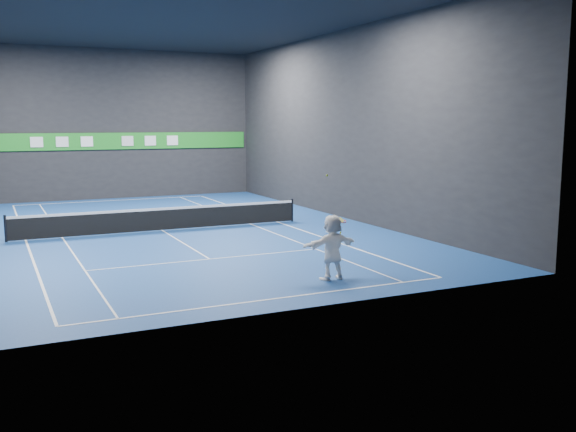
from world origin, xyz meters
name	(u,v)px	position (x,y,z in m)	size (l,w,h in m)	color
ground	(163,231)	(0.00, 0.00, 0.00)	(26.00, 26.00, 0.00)	navy
ceiling	(157,15)	(0.00, 0.00, 9.00)	(26.00, 26.00, 0.00)	black
wall_back	(106,124)	(0.00, 13.00, 4.50)	(18.00, 0.10, 9.00)	black
wall_front	(294,128)	(0.00, -13.00, 4.50)	(18.00, 0.10, 9.00)	black
wall_right	(345,125)	(9.00, 0.00, 4.50)	(0.10, 26.00, 9.00)	black
baseline_near	(275,299)	(0.00, -11.89, 0.00)	(10.98, 0.08, 0.01)	white
baseline_far	(113,200)	(0.00, 11.89, 0.00)	(10.98, 0.08, 0.01)	white
sideline_doubles_left	(26,241)	(-5.49, 0.00, 0.00)	(0.08, 23.78, 0.01)	white
sideline_doubles_right	(278,222)	(5.49, 0.00, 0.00)	(0.08, 23.78, 0.01)	white
sideline_singles_left	(63,238)	(-4.11, 0.00, 0.00)	(0.06, 23.78, 0.01)	white
sideline_singles_right	(251,224)	(4.11, 0.00, 0.00)	(0.06, 23.78, 0.01)	white
service_line_near	(210,259)	(0.00, -6.40, 0.00)	(8.23, 0.06, 0.01)	white
service_line_far	(132,212)	(0.00, 6.40, 0.00)	(8.23, 0.06, 0.01)	white
center_service_line	(163,231)	(0.00, 0.00, 0.00)	(0.06, 12.80, 0.01)	white
player	(332,247)	(2.41, -10.66, 0.98)	(1.81, 0.58, 1.95)	white
tennis_ball	(327,175)	(2.24, -10.61, 3.11)	(0.06, 0.06, 0.06)	#B4CF22
tennis_net	(162,218)	(0.00, 0.00, 0.54)	(12.50, 0.10, 1.07)	black
sponsor_banner	(107,141)	(0.00, 12.93, 3.50)	(17.64, 0.11, 1.00)	#1E8924
tennis_racket	(341,223)	(2.72, -10.61, 1.68)	(0.45, 0.42, 0.64)	red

